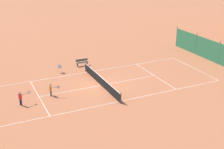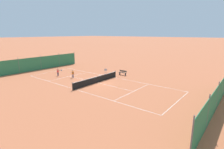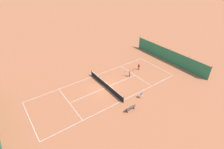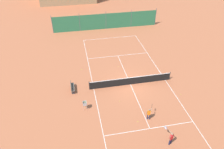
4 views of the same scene
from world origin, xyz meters
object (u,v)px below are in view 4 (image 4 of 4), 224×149
(tennis_net, at_px, (131,81))
(tennis_ball_by_net_right, at_px, (138,122))
(player_near_service, at_px, (171,137))
(tennis_ball_service_box, at_px, (130,80))
(tennis_ball_alley_right, at_px, (118,67))
(ball_hopper, at_px, (85,104))
(tennis_ball_far_corner, at_px, (181,94))
(tennis_ball_mid_court, at_px, (89,50))
(tennis_ball_by_net_left, at_px, (120,101))
(tennis_ball_alley_left, at_px, (82,69))
(courtside_bench, at_px, (72,87))
(player_far_service, at_px, (149,113))

(tennis_net, height_order, tennis_ball_by_net_right, tennis_net)
(player_near_service, relative_size, tennis_ball_service_box, 19.92)
(tennis_ball_service_box, relative_size, tennis_ball_alley_right, 1.00)
(tennis_ball_service_box, relative_size, ball_hopper, 0.07)
(tennis_ball_by_net_right, bearing_deg, tennis_ball_far_corner, 26.47)
(tennis_ball_mid_court, xyz_separation_m, tennis_ball_by_net_left, (1.78, -11.12, 0.00))
(tennis_ball_by_net_right, xyz_separation_m, ball_hopper, (-4.50, 2.61, 0.62))
(player_near_service, relative_size, tennis_ball_by_net_left, 19.92)
(tennis_ball_alley_left, distance_m, tennis_ball_far_corner, 11.86)
(player_near_service, distance_m, courtside_bench, 11.21)
(ball_hopper, bearing_deg, player_far_service, -23.40)
(tennis_ball_mid_court, distance_m, courtside_bench, 8.87)
(tennis_net, relative_size, courtside_bench, 6.12)
(tennis_ball_alley_left, height_order, tennis_ball_by_net_left, same)
(tennis_net, xyz_separation_m, tennis_ball_by_net_right, (-0.81, -5.45, -0.47))
(tennis_ball_far_corner, height_order, tennis_ball_service_box, same)
(player_near_service, relative_size, tennis_ball_alley_right, 19.92)
(player_far_service, relative_size, courtside_bench, 0.82)
(tennis_ball_by_net_right, bearing_deg, tennis_net, 81.57)
(tennis_ball_service_box, relative_size, tennis_ball_by_net_right, 1.00)
(tennis_net, bearing_deg, tennis_ball_far_corner, -29.86)
(tennis_net, xyz_separation_m, player_far_service, (0.26, -5.25, 0.22))
(tennis_ball_alley_left, height_order, tennis_ball_far_corner, same)
(tennis_ball_far_corner, distance_m, courtside_bench, 11.44)
(tennis_net, relative_size, tennis_ball_far_corner, 139.09)
(tennis_ball_by_net_right, bearing_deg, courtside_bench, 134.28)
(tennis_ball_alley_left, height_order, ball_hopper, ball_hopper)
(tennis_ball_far_corner, distance_m, tennis_ball_by_net_right, 6.16)
(tennis_ball_far_corner, height_order, courtside_bench, courtside_bench)
(tennis_ball_mid_court, bearing_deg, ball_hopper, -98.57)
(tennis_ball_alley_left, height_order, tennis_ball_by_net_right, same)
(tennis_ball_service_box, xyz_separation_m, tennis_ball_mid_court, (-3.73, 7.96, 0.00))
(player_near_service, xyz_separation_m, tennis_ball_by_net_right, (-1.86, 2.75, -0.73))
(tennis_ball_service_box, height_order, tennis_ball_by_net_right, same)
(player_far_service, xyz_separation_m, courtside_bench, (-6.60, 5.48, -0.27))
(tennis_ball_by_net_left, bearing_deg, tennis_ball_by_net_right, -71.75)
(tennis_ball_by_net_right, bearing_deg, tennis_ball_service_box, 81.03)
(tennis_ball_by_net_right, distance_m, tennis_ball_mid_court, 14.37)
(player_far_service, distance_m, tennis_ball_mid_court, 14.43)
(tennis_ball_by_net_right, relative_size, ball_hopper, 0.07)
(tennis_ball_alley_left, relative_size, tennis_ball_far_corner, 1.00)
(tennis_net, distance_m, tennis_ball_far_corner, 5.45)
(player_near_service, distance_m, tennis_ball_mid_court, 17.48)
(tennis_ball_by_net_right, bearing_deg, player_far_service, 10.64)
(tennis_net, bearing_deg, tennis_ball_mid_court, 112.44)
(tennis_ball_mid_court, distance_m, tennis_ball_by_net_left, 11.26)
(tennis_ball_mid_court, bearing_deg, player_near_service, -74.66)
(tennis_net, distance_m, ball_hopper, 6.02)
(courtside_bench, bearing_deg, tennis_ball_alley_left, 71.42)
(tennis_net, bearing_deg, tennis_ball_by_net_left, -125.85)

